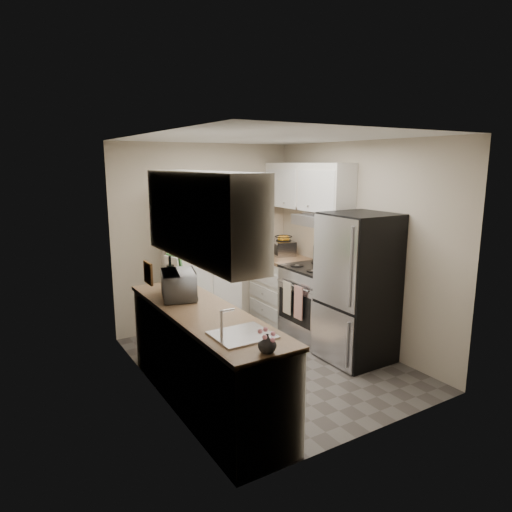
% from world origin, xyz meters
% --- Properties ---
extents(ground, '(3.20, 3.20, 0.00)m').
position_xyz_m(ground, '(0.00, 0.00, 0.00)').
color(ground, '#56514C').
rests_on(ground, ground).
extents(room_shell, '(2.64, 3.24, 2.52)m').
position_xyz_m(room_shell, '(-0.02, -0.01, 1.63)').
color(room_shell, '#BEB19A').
rests_on(room_shell, ground).
extents(pantry_cabinet, '(0.90, 0.55, 2.00)m').
position_xyz_m(pantry_cabinet, '(-0.20, 1.32, 1.00)').
color(pantry_cabinet, silver).
rests_on(pantry_cabinet, ground).
extents(base_cabinet_left, '(0.60, 2.30, 0.88)m').
position_xyz_m(base_cabinet_left, '(-0.99, -0.43, 0.44)').
color(base_cabinet_left, silver).
rests_on(base_cabinet_left, ground).
extents(countertop_left, '(0.63, 2.33, 0.04)m').
position_xyz_m(countertop_left, '(-0.99, -0.43, 0.90)').
color(countertop_left, '#846647').
rests_on(countertop_left, base_cabinet_left).
extents(base_cabinet_right, '(0.60, 0.80, 0.88)m').
position_xyz_m(base_cabinet_right, '(0.99, 1.19, 0.44)').
color(base_cabinet_right, silver).
rests_on(base_cabinet_right, ground).
extents(countertop_right, '(0.63, 0.83, 0.04)m').
position_xyz_m(countertop_right, '(0.99, 1.19, 0.90)').
color(countertop_right, '#846647').
rests_on(countertop_right, base_cabinet_right).
extents(electric_range, '(0.71, 0.78, 1.13)m').
position_xyz_m(electric_range, '(0.97, 0.39, 0.48)').
color(electric_range, '#B7B7BC').
rests_on(electric_range, ground).
extents(refrigerator, '(0.70, 0.72, 1.70)m').
position_xyz_m(refrigerator, '(0.94, -0.41, 0.85)').
color(refrigerator, '#B7B7BC').
rests_on(refrigerator, ground).
extents(microwave, '(0.45, 0.55, 0.27)m').
position_xyz_m(microwave, '(-1.02, 0.06, 1.05)').
color(microwave, silver).
rests_on(microwave, countertop_left).
extents(wine_bottle, '(0.08, 0.08, 0.33)m').
position_xyz_m(wine_bottle, '(-0.98, 0.41, 1.08)').
color(wine_bottle, black).
rests_on(wine_bottle, countertop_left).
extents(flower_vase, '(0.17, 0.17, 0.14)m').
position_xyz_m(flower_vase, '(-1.00, -1.52, 0.99)').
color(flower_vase, white).
rests_on(flower_vase, countertop_left).
extents(cutting_board, '(0.09, 0.25, 0.31)m').
position_xyz_m(cutting_board, '(-0.81, 0.70, 1.08)').
color(cutting_board, '#459A48').
rests_on(cutting_board, countertop_left).
extents(toaster_oven, '(0.38, 0.43, 0.21)m').
position_xyz_m(toaster_oven, '(1.08, 1.28, 1.03)').
color(toaster_oven, '#A7A7AC').
rests_on(toaster_oven, countertop_right).
extents(fruit_basket, '(0.30, 0.30, 0.10)m').
position_xyz_m(fruit_basket, '(1.08, 1.28, 1.18)').
color(fruit_basket, orange).
rests_on(fruit_basket, toaster_oven).
extents(kitchen_mat, '(0.76, 0.99, 0.01)m').
position_xyz_m(kitchen_mat, '(-0.02, 0.55, 0.01)').
color(kitchen_mat, tan).
rests_on(kitchen_mat, ground).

